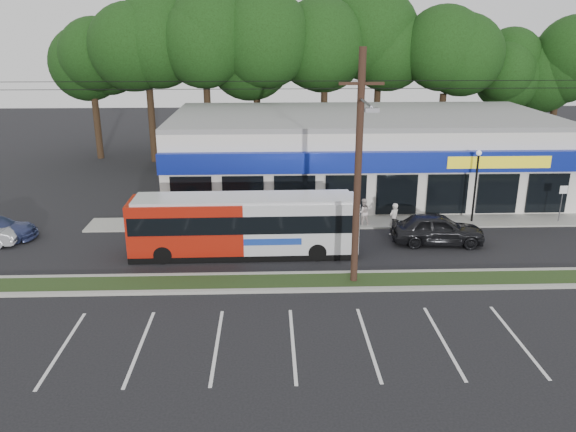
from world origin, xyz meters
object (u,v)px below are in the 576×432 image
Objects in this scene: sign_post at (562,197)px; pedestrian_b at (363,212)px; metrobus at (244,224)px; lamp_post at (476,178)px; car_dark at (437,229)px; utility_pole at (355,163)px; pedestrian_a at (394,219)px.

sign_post reaches higher than pedestrian_b.
lamp_post is at bearing 17.72° from metrobus.
car_dark is (-7.98, -2.98, -0.75)m from sign_post.
lamp_post is 6.66m from pedestrian_b.
utility_pole is at bearing -149.85° from sign_post.
sign_post is 11.41m from pedestrian_b.
utility_pole is 11.76× the size of lamp_post.
pedestrian_b is at bearing 76.73° from utility_pole.
utility_pole is 15.71m from sign_post.
pedestrian_a is at bearing 124.72° from pedestrian_b.
metrobus is at bearing -167.19° from sign_post.
utility_pole is 10.60× the size of car_dark.
utility_pole reaches higher than lamp_post.
pedestrian_a is (7.97, 2.54, -0.69)m from metrobus.
pedestrian_b is at bearing -177.31° from lamp_post.
utility_pole is at bearing 67.16° from pedestrian_b.
metrobus reaches higher than sign_post.
lamp_post is 5.13m from sign_post.
lamp_post is 0.38× the size of metrobus.
metrobus reaches higher than pedestrian_b.
metrobus is at bearing -17.49° from pedestrian_a.
sign_post reaches higher than pedestrian_a.
utility_pole is at bearing 27.14° from pedestrian_a.
metrobus is at bearing 143.10° from utility_pole.
car_dark is at bearing 42.01° from utility_pole.
pedestrian_b is (-11.38, -0.07, -0.75)m from sign_post.
pedestrian_a is at bearing -171.26° from sign_post.
sign_post is at bearing 153.54° from pedestrian_a.
lamp_post is 1.91× the size of sign_post.
car_dark is (-2.98, -3.20, -1.87)m from lamp_post.
pedestrian_a is (-9.96, -1.53, -0.67)m from sign_post.
sign_post is at bearing -65.15° from car_dark.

